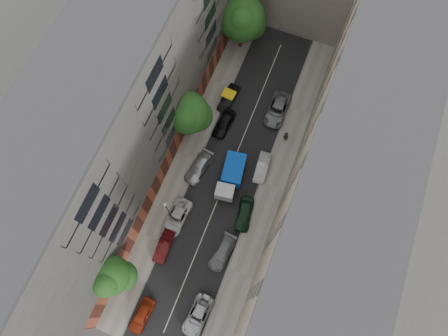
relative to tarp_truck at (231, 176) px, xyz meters
The scene contains 23 objects.
ground 1.90m from the tarp_truck, 119.10° to the left, with size 120.00×120.00×0.00m, color #4C4C49.
road_surface 1.90m from the tarp_truck, 119.10° to the left, with size 8.00×44.00×0.02m, color black.
sidewalk_left 6.35m from the tarp_truck, 169.98° to the left, with size 3.00×44.00×0.15m, color gray.
sidewalk_right 5.20m from the tarp_truck, 12.40° to the left, with size 3.00×44.00×0.15m, color gray.
building_left 14.45m from the tarp_truck, behind, with size 8.00×44.00×20.00m, color #474542.
building_right 13.51m from the tarp_truck, ahead, with size 8.00×44.00×20.00m, color #BCA992.
tarp_truck is the anchor object (origin of this frame).
car_left_0 18.26m from the tarp_truck, 100.74° to the right, with size 1.58×3.92×1.33m, color maroon.
car_left_1 11.16m from the tarp_truck, 112.03° to the right, with size 1.37×3.93×1.30m, color #4F0F12.
car_left_2 7.97m from the tarp_truck, 122.00° to the right, with size 2.19×4.75×1.32m, color silver.
car_left_3 4.27m from the tarp_truck, behind, with size 1.91×4.69×1.36m, color #B2B1B6.
car_left_4 7.38m from the tarp_truck, 118.04° to the left, with size 1.70×4.22×1.44m, color black.
car_left_5 10.94m from the tarp_truck, 112.62° to the left, with size 1.46×4.17×1.38m, color black.
car_right_0 15.90m from the tarp_truck, 82.04° to the right, with size 2.14×4.64×1.29m, color #B3B4B8.
car_right_1 8.88m from the tarp_truck, 75.60° to the right, with size 1.82×4.47×1.30m, color slate.
car_right_2 4.68m from the tarp_truck, 49.58° to the right, with size 1.72×4.28×1.46m, color black.
car_right_3 4.10m from the tarp_truck, 41.75° to the left, with size 1.40×4.02×1.32m, color silver.
car_right_4 11.02m from the tarp_truck, 78.46° to the left, with size 2.45×5.32×1.48m, color slate.
tree_near 17.33m from the tarp_truck, 114.14° to the right, with size 4.54×4.14×7.66m.
tree_mid 8.81m from the tarp_truck, 149.59° to the left, with size 5.30×5.03×7.68m.
tree_far 19.69m from the tarp_truck, 106.93° to the left, with size 5.97×5.79×8.41m.
lamp_post 8.75m from the tarp_truck, 124.99° to the right, with size 0.36×0.36×6.20m.
pedestrian 8.67m from the tarp_truck, 59.64° to the left, with size 0.68×0.45×1.87m, color black.
Camera 1 is at (5.21, -15.25, 46.21)m, focal length 32.00 mm.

